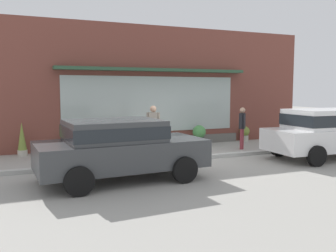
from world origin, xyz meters
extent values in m
plane|color=#9E9B93|center=(0.00, 0.00, 0.00)|extent=(60.00, 60.00, 0.00)
cube|color=#B2B2AD|center=(0.00, -0.20, 0.06)|extent=(14.00, 0.24, 0.12)
cube|color=brown|center=(0.00, 3.20, 2.40)|extent=(14.00, 0.36, 4.80)
cube|color=#ADBCB7|center=(-0.07, 3.00, 1.69)|extent=(7.18, 0.03, 2.21)
cube|color=#2D5138|center=(0.00, 2.85, 3.05)|extent=(7.78, 0.56, 0.12)
cube|color=#605E59|center=(0.00, 2.98, 0.18)|extent=(7.58, 0.20, 0.36)
cylinder|color=red|center=(-1.63, 0.97, 0.03)|extent=(0.37, 0.37, 0.06)
cylinder|color=red|center=(-1.63, 0.97, 0.38)|extent=(0.25, 0.25, 0.65)
sphere|color=red|center=(-1.63, 0.97, 0.78)|extent=(0.26, 0.26, 0.26)
cylinder|color=red|center=(-1.80, 0.97, 0.42)|extent=(0.10, 0.09, 0.09)
cylinder|color=red|center=(-1.47, 0.97, 0.42)|extent=(0.10, 0.09, 0.09)
cylinder|color=red|center=(-1.63, 0.80, 0.42)|extent=(0.09, 0.10, 0.09)
cylinder|color=#8E333D|center=(-0.81, 1.22, 0.42)|extent=(0.12, 0.12, 0.85)
cylinder|color=#8E333D|center=(-0.66, 1.15, 0.42)|extent=(0.12, 0.12, 0.85)
cube|color=#9E9384|center=(-0.74, 1.18, 1.16)|extent=(0.36, 0.31, 0.64)
sphere|color=tan|center=(-0.74, 1.18, 1.60)|extent=(0.23, 0.23, 0.23)
cylinder|color=#9E9384|center=(-0.91, 1.27, 1.18)|extent=(0.08, 0.08, 0.60)
cylinder|color=#9E9384|center=(-0.56, 1.09, 1.18)|extent=(0.08, 0.08, 0.60)
cube|color=#846647|center=(-0.99, 1.33, 0.90)|extent=(0.26, 0.19, 0.28)
cylinder|color=#8E333D|center=(2.85, 1.03, 0.39)|extent=(0.12, 0.12, 0.79)
cylinder|color=#8E333D|center=(2.75, 0.92, 0.39)|extent=(0.12, 0.12, 0.79)
cube|color=#232328|center=(2.80, 0.98, 1.08)|extent=(0.34, 0.34, 0.59)
sphere|color=tan|center=(2.80, 0.98, 1.49)|extent=(0.21, 0.21, 0.21)
cylinder|color=#232328|center=(2.94, 1.11, 1.10)|extent=(0.08, 0.08, 0.56)
cylinder|color=#232328|center=(2.66, 0.84, 1.10)|extent=(0.08, 0.08, 0.56)
cube|color=white|center=(4.40, -1.72, 0.66)|extent=(4.36, 1.84, 0.70)
cube|color=white|center=(4.19, -1.71, 1.30)|extent=(2.42, 1.65, 0.66)
cube|color=#1E2328|center=(4.19, -1.71, 1.30)|extent=(2.46, 1.67, 0.36)
cylinder|color=black|center=(3.09, -0.80, 0.31)|extent=(0.63, 0.20, 0.63)
cylinder|color=black|center=(3.04, -2.56, 0.31)|extent=(0.63, 0.20, 0.63)
cube|color=#383A3D|center=(-2.72, -1.92, 0.67)|extent=(4.24, 2.10, 0.68)
cube|color=#383A3D|center=(-2.93, -1.93, 1.25)|extent=(2.37, 1.84, 0.56)
cube|color=#1E2328|center=(-2.93, -1.93, 1.25)|extent=(2.42, 1.86, 0.31)
cylinder|color=black|center=(-1.50, -0.90, 0.33)|extent=(0.66, 0.22, 0.65)
cylinder|color=black|center=(-1.38, -2.79, 0.33)|extent=(0.66, 0.22, 0.65)
cylinder|color=black|center=(-4.06, -1.05, 0.33)|extent=(0.66, 0.22, 0.65)
cylinder|color=black|center=(-3.94, -2.94, 0.33)|extent=(0.66, 0.22, 0.65)
cylinder|color=#B7B2A3|center=(4.20, 2.84, 0.12)|extent=(0.35, 0.35, 0.24)
sphere|color=olive|center=(4.20, 2.84, 0.43)|extent=(0.44, 0.44, 0.44)
cylinder|color=#9E6042|center=(-2.06, 2.50, 0.16)|extent=(0.41, 0.41, 0.33)
cone|color=olive|center=(-2.06, 2.50, 0.72)|extent=(0.37, 0.37, 0.78)
cylinder|color=#33473D|center=(1.74, 2.48, 0.16)|extent=(0.42, 0.42, 0.32)
sphere|color=#4C934C|center=(1.74, 2.48, 0.55)|extent=(0.54, 0.54, 0.54)
cylinder|color=#9E6042|center=(-3.38, 2.78, 0.18)|extent=(0.44, 0.44, 0.36)
sphere|color=#23562D|center=(-3.38, 2.78, 0.55)|extent=(0.54, 0.54, 0.54)
sphere|color=#B266B7|center=(-3.31, 2.87, 0.67)|extent=(0.11, 0.11, 0.11)
cylinder|color=#B7B2A3|center=(-5.00, 2.64, 0.10)|extent=(0.33, 0.33, 0.21)
cone|color=olive|center=(-5.00, 2.64, 0.69)|extent=(0.29, 0.29, 0.96)
camera|label=1|loc=(-5.09, -10.66, 2.27)|focal=38.81mm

